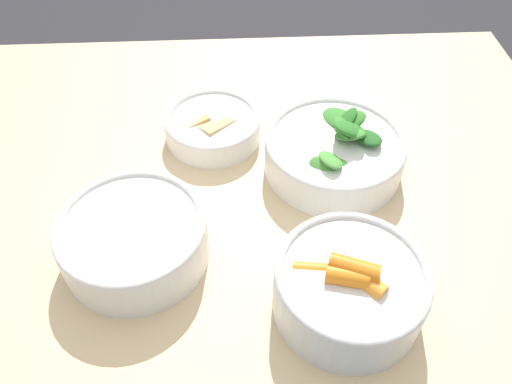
{
  "coord_description": "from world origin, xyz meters",
  "views": [
    {
      "loc": [
        0.01,
        0.45,
        1.22
      ],
      "look_at": [
        -0.02,
        0.03,
        0.76
      ],
      "focal_mm": 35.0,
      "sensor_mm": 36.0,
      "label": 1
    }
  ],
  "objects_px": {
    "bowl_carrots": "(350,287)",
    "bowl_beans_hotdog": "(134,240)",
    "bowl_greens": "(335,151)",
    "bowl_cookies": "(212,125)"
  },
  "relations": [
    {
      "from": "bowl_greens",
      "to": "bowl_cookies",
      "type": "height_order",
      "value": "bowl_greens"
    },
    {
      "from": "bowl_carrots",
      "to": "bowl_cookies",
      "type": "distance_m",
      "value": 0.32
    },
    {
      "from": "bowl_beans_hotdog",
      "to": "bowl_cookies",
      "type": "relative_size",
      "value": 1.22
    },
    {
      "from": "bowl_greens",
      "to": "bowl_cookies",
      "type": "relative_size",
      "value": 1.34
    },
    {
      "from": "bowl_greens",
      "to": "bowl_carrots",
      "type": "bearing_deg",
      "value": 84.76
    },
    {
      "from": "bowl_carrots",
      "to": "bowl_beans_hotdog",
      "type": "distance_m",
      "value": 0.25
    },
    {
      "from": "bowl_carrots",
      "to": "bowl_greens",
      "type": "xyz_separation_m",
      "value": [
        -0.02,
        -0.21,
        -0.01
      ]
    },
    {
      "from": "bowl_beans_hotdog",
      "to": "bowl_cookies",
      "type": "height_order",
      "value": "bowl_beans_hotdog"
    },
    {
      "from": "bowl_greens",
      "to": "bowl_beans_hotdog",
      "type": "height_order",
      "value": "bowl_greens"
    },
    {
      "from": "bowl_carrots",
      "to": "bowl_greens",
      "type": "relative_size",
      "value": 0.85
    }
  ]
}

